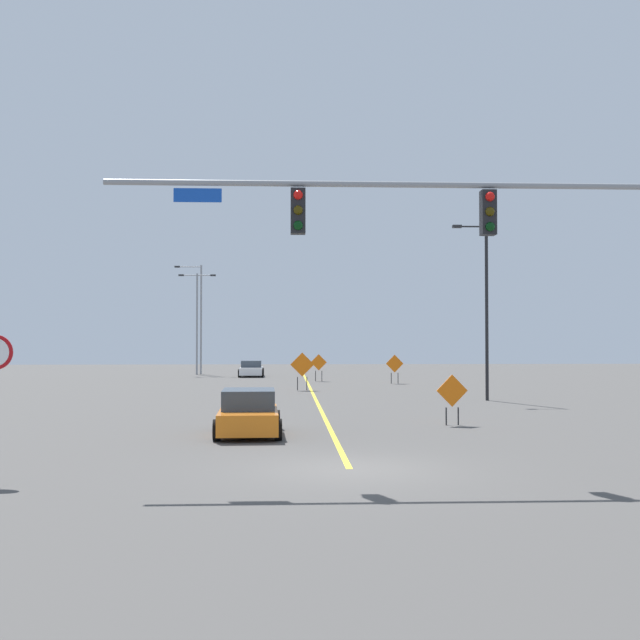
{
  "coord_description": "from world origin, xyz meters",
  "views": [
    {
      "loc": [
        -1.45,
        -17.3,
        2.99
      ],
      "look_at": [
        0.04,
        16.0,
        3.84
      ],
      "focal_mm": 42.23,
      "sensor_mm": 36.0,
      "label": 1
    }
  ],
  "objects_px": {
    "street_lamp_near_left": "(484,303)",
    "construction_sign_right_shoulder": "(452,393)",
    "car_orange_far": "(249,414)",
    "traffic_signal_assembly": "(486,239)",
    "construction_sign_right_lane": "(395,365)",
    "car_white_distant": "(251,369)",
    "street_lamp_mid_left": "(199,314)",
    "construction_sign_median_near": "(319,364)",
    "street_lamp_far_right": "(197,315)",
    "construction_sign_median_far": "(302,366)"
  },
  "relations": [
    {
      "from": "traffic_signal_assembly",
      "to": "street_lamp_near_left",
      "type": "distance_m",
      "value": 19.66
    },
    {
      "from": "street_lamp_far_right",
      "to": "street_lamp_near_left",
      "type": "relative_size",
      "value": 0.98
    },
    {
      "from": "street_lamp_mid_left",
      "to": "car_white_distant",
      "type": "bearing_deg",
      "value": -41.47
    },
    {
      "from": "traffic_signal_assembly",
      "to": "construction_sign_right_shoulder",
      "type": "distance_m",
      "value": 9.69
    },
    {
      "from": "construction_sign_right_lane",
      "to": "construction_sign_median_near",
      "type": "xyz_separation_m",
      "value": [
        -4.98,
        2.95,
        -0.01
      ]
    },
    {
      "from": "construction_sign_median_far",
      "to": "construction_sign_right_lane",
      "type": "bearing_deg",
      "value": 45.07
    },
    {
      "from": "traffic_signal_assembly",
      "to": "construction_sign_median_far",
      "type": "relative_size",
      "value": 6.09
    },
    {
      "from": "construction_sign_right_shoulder",
      "to": "traffic_signal_assembly",
      "type": "bearing_deg",
      "value": -97.34
    },
    {
      "from": "street_lamp_mid_left",
      "to": "construction_sign_right_lane",
      "type": "xyz_separation_m",
      "value": [
        14.71,
        -14.07,
        -3.89
      ]
    },
    {
      "from": "traffic_signal_assembly",
      "to": "street_lamp_far_right",
      "type": "bearing_deg",
      "value": 104.73
    },
    {
      "from": "construction_sign_right_shoulder",
      "to": "street_lamp_mid_left",
      "type": "bearing_deg",
      "value": 108.94
    },
    {
      "from": "construction_sign_median_near",
      "to": "car_white_distant",
      "type": "height_order",
      "value": "construction_sign_median_near"
    },
    {
      "from": "street_lamp_mid_left",
      "to": "street_lamp_far_right",
      "type": "bearing_deg",
      "value": -96.19
    },
    {
      "from": "street_lamp_near_left",
      "to": "traffic_signal_assembly",
      "type": "bearing_deg",
      "value": -104.81
    },
    {
      "from": "traffic_signal_assembly",
      "to": "car_white_distant",
      "type": "bearing_deg",
      "value": 99.82
    },
    {
      "from": "construction_sign_right_lane",
      "to": "construction_sign_median_far",
      "type": "relative_size",
      "value": 0.88
    },
    {
      "from": "traffic_signal_assembly",
      "to": "construction_sign_right_shoulder",
      "type": "height_order",
      "value": "traffic_signal_assembly"
    },
    {
      "from": "traffic_signal_assembly",
      "to": "construction_sign_median_near",
      "type": "relative_size",
      "value": 7.0
    },
    {
      "from": "street_lamp_mid_left",
      "to": "construction_sign_right_shoulder",
      "type": "distance_m",
      "value": 40.83
    },
    {
      "from": "traffic_signal_assembly",
      "to": "street_lamp_far_right",
      "type": "xyz_separation_m",
      "value": [
        -12.16,
        46.28,
        -0.36
      ]
    },
    {
      "from": "construction_sign_right_lane",
      "to": "construction_sign_right_shoulder",
      "type": "xyz_separation_m",
      "value": [
        -1.52,
        -24.36,
        -0.13
      ]
    },
    {
      "from": "street_lamp_near_left",
      "to": "construction_sign_median_near",
      "type": "distance_m",
      "value": 18.83
    },
    {
      "from": "street_lamp_near_left",
      "to": "construction_sign_right_shoulder",
      "type": "xyz_separation_m",
      "value": [
        -3.91,
        -10.35,
        -3.63
      ]
    },
    {
      "from": "construction_sign_median_near",
      "to": "construction_sign_median_far",
      "type": "bearing_deg",
      "value": -98.35
    },
    {
      "from": "traffic_signal_assembly",
      "to": "construction_sign_right_shoulder",
      "type": "xyz_separation_m",
      "value": [
        1.11,
        8.65,
        -4.24
      ]
    },
    {
      "from": "construction_sign_median_near",
      "to": "car_white_distant",
      "type": "distance_m",
      "value": 8.69
    },
    {
      "from": "construction_sign_right_lane",
      "to": "car_orange_far",
      "type": "relative_size",
      "value": 0.49
    },
    {
      "from": "construction_sign_right_lane",
      "to": "car_orange_far",
      "type": "height_order",
      "value": "construction_sign_right_lane"
    },
    {
      "from": "street_lamp_near_left",
      "to": "car_white_distant",
      "type": "height_order",
      "value": "street_lamp_near_left"
    },
    {
      "from": "construction_sign_right_shoulder",
      "to": "construction_sign_median_near",
      "type": "relative_size",
      "value": 0.91
    },
    {
      "from": "car_white_distant",
      "to": "street_lamp_mid_left",
      "type": "bearing_deg",
      "value": 138.53
    },
    {
      "from": "street_lamp_mid_left",
      "to": "construction_sign_right_lane",
      "type": "bearing_deg",
      "value": -43.73
    },
    {
      "from": "street_lamp_mid_left",
      "to": "street_lamp_far_right",
      "type": "height_order",
      "value": "street_lamp_mid_left"
    },
    {
      "from": "street_lamp_far_right",
      "to": "car_white_distant",
      "type": "xyz_separation_m",
      "value": [
        4.72,
        -3.29,
        -4.38
      ]
    },
    {
      "from": "street_lamp_far_right",
      "to": "car_white_distant",
      "type": "distance_m",
      "value": 7.24
    },
    {
      "from": "construction_sign_right_lane",
      "to": "car_white_distant",
      "type": "bearing_deg",
      "value": 135.28
    },
    {
      "from": "construction_sign_right_lane",
      "to": "construction_sign_median_far",
      "type": "distance_m",
      "value": 9.0
    },
    {
      "from": "construction_sign_right_lane",
      "to": "construction_sign_right_shoulder",
      "type": "distance_m",
      "value": 24.41
    },
    {
      "from": "traffic_signal_assembly",
      "to": "street_lamp_mid_left",
      "type": "relative_size",
      "value": 1.44
    },
    {
      "from": "street_lamp_near_left",
      "to": "car_orange_far",
      "type": "relative_size",
      "value": 2.18
    },
    {
      "from": "street_lamp_far_right",
      "to": "street_lamp_near_left",
      "type": "distance_m",
      "value": 32.25
    },
    {
      "from": "street_lamp_mid_left",
      "to": "street_lamp_far_right",
      "type": "relative_size",
      "value": 1.09
    },
    {
      "from": "street_lamp_far_right",
      "to": "car_white_distant",
      "type": "relative_size",
      "value": 2.1
    },
    {
      "from": "construction_sign_median_far",
      "to": "car_orange_far",
      "type": "xyz_separation_m",
      "value": [
        -2.11,
        -20.27,
        -0.75
      ]
    },
    {
      "from": "traffic_signal_assembly",
      "to": "construction_sign_median_far",
      "type": "distance_m",
      "value": 27.19
    },
    {
      "from": "street_lamp_near_left",
      "to": "construction_sign_median_near",
      "type": "height_order",
      "value": "street_lamp_near_left"
    },
    {
      "from": "construction_sign_right_shoulder",
      "to": "car_white_distant",
      "type": "height_order",
      "value": "construction_sign_right_shoulder"
    },
    {
      "from": "street_lamp_mid_left",
      "to": "construction_sign_right_shoulder",
      "type": "xyz_separation_m",
      "value": [
        13.19,
        -38.43,
        -4.02
      ]
    },
    {
      "from": "street_lamp_near_left",
      "to": "car_orange_far",
      "type": "height_order",
      "value": "street_lamp_near_left"
    },
    {
      "from": "traffic_signal_assembly",
      "to": "construction_sign_right_lane",
      "type": "distance_m",
      "value": 33.37
    }
  ]
}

